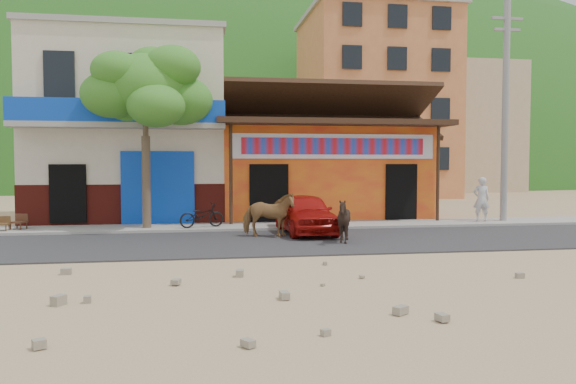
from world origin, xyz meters
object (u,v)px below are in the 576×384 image
cafe_chair_left (18,215)px  cafe_chair_right (2,217)px  pedestrian (481,199)px  red_car (305,213)px  scooter (202,216)px  cow_dark (344,221)px  cow_tan (268,215)px  utility_pole (505,112)px  tree (146,136)px

cafe_chair_left → cafe_chair_right: bearing=-118.5°
cafe_chair_left → pedestrian: bearing=15.7°
red_car → scooter: red_car is taller
cow_dark → scooter: size_ratio=0.81×
cow_tan → scooter: cow_tan is taller
cow_dark → pedestrian: (6.20, 3.93, 0.28)m
cow_tan → scooter: bearing=54.5°
cafe_chair_left → scooter: bearing=11.8°
cow_tan → pedestrian: 8.45m
pedestrian → red_car: bearing=26.9°
utility_pole → cow_tan: size_ratio=5.09×
cow_tan → cafe_chair_right: size_ratio=1.87×
tree → red_car: bearing=-18.3°
utility_pole → cafe_chair_left: 17.19m
red_car → cafe_chair_left: size_ratio=4.04×
red_car → cow_tan: bearing=-153.1°
red_car → pedestrian: 7.05m
tree → utility_pole: utility_pole is taller
tree → scooter: tree is taller
cow_dark → cafe_chair_right: 10.70m
cow_tan → cow_dark: size_ratio=1.29×
scooter → cafe_chair_right: bearing=70.8°
pedestrian → cow_dark: bearing=45.4°
red_car → cafe_chair_right: size_ratio=4.37×
utility_pole → red_car: size_ratio=2.18×
cow_tan → tree: bearing=69.5°
utility_pole → cow_dark: bearing=-150.3°
utility_pole → cow_tan: utility_pole is taller
scooter → cafe_chair_left: bearing=67.0°
cow_dark → tree: bearing=-154.3°
cow_tan → pedestrian: bearing=-61.8°
utility_pole → scooter: size_ratio=5.34×
cow_dark → scooter: bearing=-163.1°
scooter → pedestrian: 10.06m
red_car → cow_dark: bearing=-76.5°
pedestrian → utility_pole: bearing=-157.2°
scooter → cafe_chair_left: size_ratio=1.65×
red_car → cafe_chair_left: red_car is taller
scooter → tree: bearing=63.6°
cow_dark → cafe_chair_right: bearing=-140.0°
cow_dark → cafe_chair_left: cow_dark is taller
red_car → scooter: 3.50m
utility_pole → cafe_chair_left: size_ratio=8.81×
cow_dark → cafe_chair_right: cow_dark is taller
tree → cow_tan: bearing=-32.3°
cow_tan → red_car: 1.44m
utility_pole → cafe_chair_right: (-17.20, -0.36, -3.58)m
pedestrian → cafe_chair_right: (-16.23, -0.20, -0.39)m
red_car → scooter: size_ratio=2.45×
cow_tan → utility_pole: bearing=-62.5°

